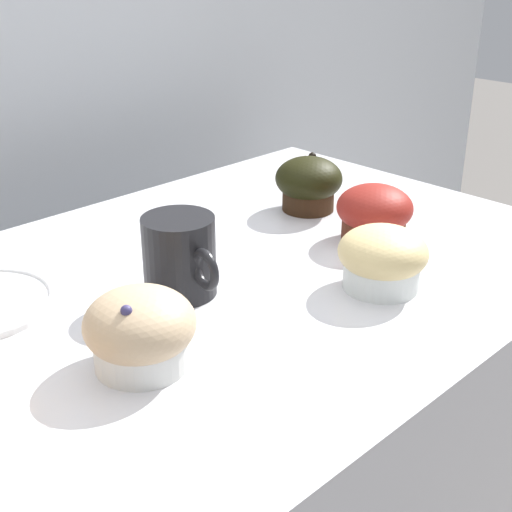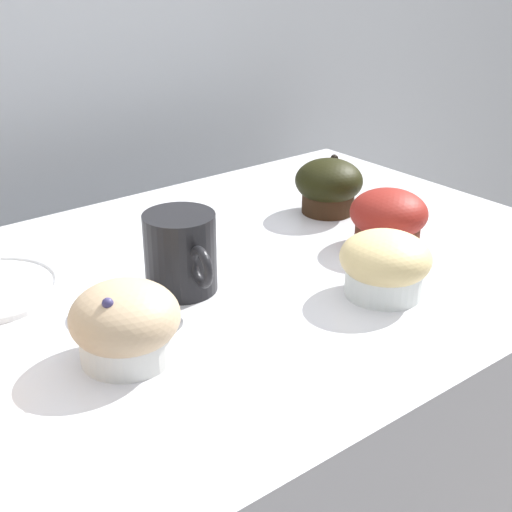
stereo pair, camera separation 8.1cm
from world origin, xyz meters
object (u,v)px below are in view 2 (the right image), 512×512
muffin_front_center (385,264)px  muffin_back_left (388,218)px  muffin_back_right (125,324)px  coffee_cup (179,250)px  muffin_front_right (329,186)px

muffin_front_center → muffin_back_left: bearing=40.6°
muffin_front_center → muffin_back_right: 0.30m
muffin_front_center → muffin_back_right: (-0.30, 0.06, 0.00)m
muffin_front_center → coffee_cup: bearing=138.3°
muffin_front_right → muffin_front_center: bearing=-119.7°
muffin_back_left → muffin_back_right: muffin_back_right is taller
muffin_back_left → coffee_cup: coffee_cup is taller
muffin_front_center → muffin_back_right: size_ratio=0.98×
muffin_back_left → muffin_front_right: size_ratio=1.03×
muffin_back_right → muffin_front_right: same height
muffin_back_left → muffin_back_right: (-0.40, -0.03, 0.00)m
muffin_back_right → coffee_cup: (0.12, 0.09, 0.01)m
muffin_back_left → muffin_back_right: 0.41m
muffin_back_right → muffin_front_right: (0.43, 0.17, 0.00)m
muffin_front_right → coffee_cup: size_ratio=0.79×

